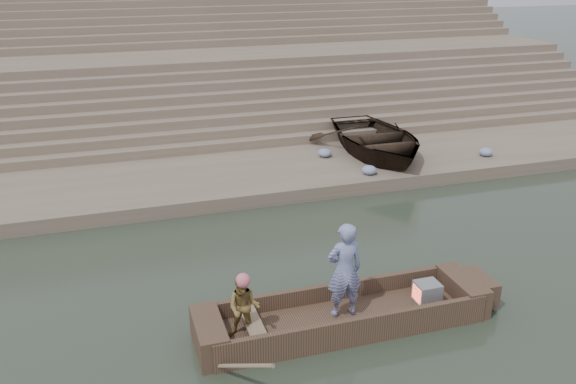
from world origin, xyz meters
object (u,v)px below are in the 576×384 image
standing_man (344,270)px  television (427,292)px  rowing_man (244,307)px  beached_rowboat (377,139)px  main_rowboat (343,321)px

standing_man → television: standing_man is taller
standing_man → rowing_man: 1.97m
rowing_man → standing_man: bearing=27.0°
beached_rowboat → television: bearing=-107.8°
main_rowboat → television: size_ratio=10.87×
rowing_man → television: rowing_man is taller
beached_rowboat → main_rowboat: bearing=-117.9°
main_rowboat → rowing_man: 2.05m
main_rowboat → beached_rowboat: bearing=61.3°
main_rowboat → standing_man: standing_man is taller
standing_man → television: size_ratio=4.10×
beached_rowboat → standing_man: bearing=-118.0°
main_rowboat → standing_man: size_ratio=2.65×
television → standing_man: bearing=177.9°
main_rowboat → television: (1.74, -0.00, 0.31)m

